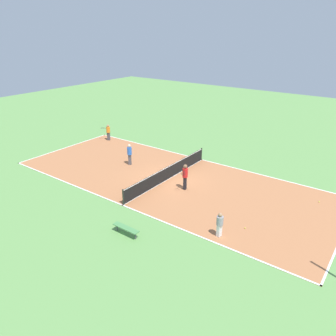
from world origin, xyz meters
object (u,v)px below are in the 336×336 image
(tennis_net, at_px, (168,172))
(tennis_ball_right_alley, at_px, (82,144))
(player_near_blue, at_px, (130,153))
(bench, at_px, (126,228))
(player_baseline_gray, at_px, (220,223))
(tennis_ball_midcourt, at_px, (245,228))
(player_coach_red, at_px, (185,175))
(player_center_orange, at_px, (108,131))
(tennis_ball_near_net, at_px, (319,202))

(tennis_net, height_order, tennis_ball_right_alley, tennis_net)
(player_near_blue, relative_size, tennis_ball_right_alley, 25.38)
(tennis_net, bearing_deg, player_near_blue, -95.85)
(bench, relative_size, tennis_ball_right_alley, 24.00)
(tennis_net, bearing_deg, tennis_ball_right_alley, -96.66)
(player_near_blue, bearing_deg, tennis_ball_right_alley, 127.55)
(player_baseline_gray, bearing_deg, tennis_ball_midcourt, 159.40)
(player_baseline_gray, xyz_separation_m, tennis_ball_right_alley, (-5.46, -17.56, -0.75))
(bench, height_order, tennis_ball_midcourt, bench)
(player_baseline_gray, height_order, tennis_ball_midcourt, player_baseline_gray)
(player_near_blue, height_order, player_coach_red, player_coach_red)
(bench, height_order, player_coach_red, player_coach_red)
(tennis_net, xyz_separation_m, tennis_ball_midcourt, (2.68, 7.26, -0.50))
(player_baseline_gray, relative_size, tennis_ball_midcourt, 20.73)
(player_coach_red, height_order, player_center_orange, player_coach_red)
(player_near_blue, distance_m, player_center_orange, 6.87)
(player_near_blue, relative_size, tennis_ball_midcourt, 25.38)
(tennis_net, bearing_deg, player_center_orange, -110.79)
(player_baseline_gray, bearing_deg, bench, -46.56)
(player_coach_red, distance_m, player_baseline_gray, 5.74)
(bench, bearing_deg, player_near_blue, 131.27)
(player_near_blue, distance_m, player_baseline_gray, 11.52)
(tennis_net, height_order, player_near_blue, player_near_blue)
(tennis_net, distance_m, bench, 7.35)
(player_coach_red, distance_m, tennis_ball_midcourt, 5.83)
(tennis_ball_near_net, bearing_deg, tennis_net, -73.59)
(tennis_net, xyz_separation_m, tennis_ball_right_alley, (-1.30, -11.13, -0.50))
(bench, bearing_deg, tennis_ball_near_net, 52.83)
(tennis_ball_near_net, height_order, tennis_ball_midcourt, same)
(player_near_blue, height_order, tennis_ball_near_net, player_near_blue)
(bench, xyz_separation_m, tennis_ball_near_net, (-9.86, 7.47, -0.33))
(player_baseline_gray, bearing_deg, tennis_ball_near_net, 163.24)
(player_coach_red, xyz_separation_m, tennis_ball_midcourt, (2.04, 5.36, -1.03))
(tennis_ball_midcourt, distance_m, tennis_ball_right_alley, 18.82)
(player_baseline_gray, height_order, tennis_ball_near_net, player_baseline_gray)
(tennis_net, bearing_deg, tennis_ball_midcourt, 69.75)
(player_baseline_gray, bearing_deg, player_near_blue, -104.52)
(player_near_blue, xyz_separation_m, player_coach_red, (1.06, 6.05, 0.07))
(tennis_ball_right_alley, bearing_deg, player_baseline_gray, 72.73)
(player_coach_red, bearing_deg, player_baseline_gray, 30.80)
(player_baseline_gray, xyz_separation_m, tennis_ball_near_net, (-7.05, 3.39, -0.75))
(player_coach_red, distance_m, tennis_ball_near_net, 8.72)
(bench, distance_m, player_baseline_gray, 4.97)
(tennis_ball_near_net, distance_m, tennis_ball_right_alley, 21.01)
(player_center_orange, bearing_deg, player_baseline_gray, 132.23)
(bench, relative_size, player_baseline_gray, 1.16)
(tennis_ball_near_net, bearing_deg, tennis_ball_right_alley, -85.66)
(player_near_blue, relative_size, tennis_ball_near_net, 25.38)
(player_center_orange, xyz_separation_m, tennis_ball_midcourt, (6.52, 17.37, -0.86))
(tennis_ball_near_net, bearing_deg, tennis_ball_midcourt, -24.62)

